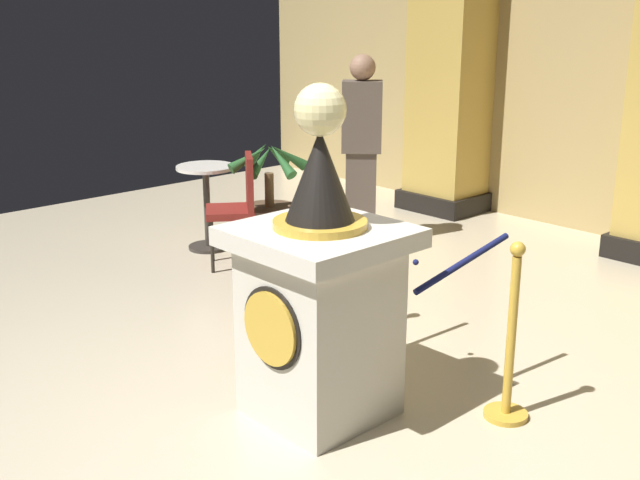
{
  "coord_description": "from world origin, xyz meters",
  "views": [
    {
      "loc": [
        2.79,
        -2.42,
        2.16
      ],
      "look_at": [
        -0.06,
        0.25,
        0.99
      ],
      "focal_mm": 44.38,
      "sensor_mm": 36.0,
      "label": 1
    }
  ],
  "objects": [
    {
      "name": "potted_palm_left",
      "position": [
        -2.44,
        1.86,
        0.34
      ],
      "size": [
        0.71,
        0.68,
        1.04
      ],
      "color": "#4C3828",
      "rests_on": "ground_plane"
    },
    {
      "name": "bystander_guest",
      "position": [
        -2.18,
        2.75,
        0.93
      ],
      "size": [
        0.41,
        0.41,
        1.73
      ],
      "color": "brown",
      "rests_on": "ground_plane"
    },
    {
      "name": "cafe_table",
      "position": [
        -2.98,
        1.57,
        0.49
      ],
      "size": [
        0.52,
        0.52,
        0.77
      ],
      "color": "#332D28",
      "rests_on": "ground_plane"
    },
    {
      "name": "stanchion_far",
      "position": [
        -0.77,
        1.07,
        0.35
      ],
      "size": [
        0.24,
        0.24,
        1.01
      ],
      "color": "gold",
      "rests_on": "ground_plane"
    },
    {
      "name": "cafe_chair_red",
      "position": [
        -2.38,
        1.48,
        0.57
      ],
      "size": [
        0.56,
        0.56,
        0.96
      ],
      "color": "black",
      "rests_on": "ground_plane"
    },
    {
      "name": "velvet_rope",
      "position": [
        -0.05,
        1.0,
        0.79
      ],
      "size": [
        0.82,
        0.79,
        0.22
      ],
      "color": "#141947"
    },
    {
      "name": "ground_plane",
      "position": [
        0.0,
        0.0,
        0.0
      ],
      "size": [
        11.05,
        11.05,
        0.0
      ],
      "primitive_type": "plane",
      "color": "beige"
    },
    {
      "name": "column_left",
      "position": [
        -2.42,
        4.38,
        1.95
      ],
      "size": [
        0.86,
        0.86,
        3.92
      ],
      "color": "black",
      "rests_on": "ground_plane"
    },
    {
      "name": "pedestal_clock",
      "position": [
        -0.06,
        0.24,
        0.68
      ],
      "size": [
        0.82,
        0.82,
        1.79
      ],
      "color": "beige",
      "rests_on": "ground_plane"
    },
    {
      "name": "stanchion_near",
      "position": [
        0.67,
        0.94,
        0.35
      ],
      "size": [
        0.24,
        0.24,
        1.0
      ],
      "color": "gold",
      "rests_on": "ground_plane"
    }
  ]
}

